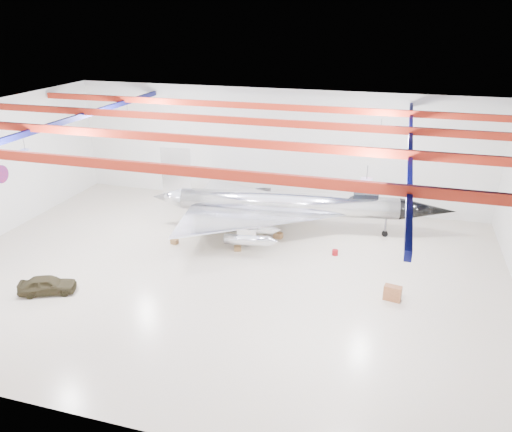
% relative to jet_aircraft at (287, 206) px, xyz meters
% --- Properties ---
extents(floor, '(40.00, 40.00, 0.00)m').
position_rel_jet_aircraft_xyz_m(floor, '(-2.87, -8.37, -2.28)').
color(floor, beige).
rests_on(floor, ground).
extents(wall_back, '(40.00, 0.00, 40.00)m').
position_rel_jet_aircraft_xyz_m(wall_back, '(-2.87, 6.63, 3.22)').
color(wall_back, silver).
rests_on(wall_back, floor).
extents(ceiling, '(40.00, 40.00, 0.00)m').
position_rel_jet_aircraft_xyz_m(ceiling, '(-2.87, -8.37, 8.72)').
color(ceiling, '#0A0F38').
rests_on(ceiling, wall_back).
extents(ceiling_structure, '(39.50, 29.50, 1.08)m').
position_rel_jet_aircraft_xyz_m(ceiling_structure, '(-2.87, -8.37, 8.05)').
color(ceiling_structure, maroon).
rests_on(ceiling_structure, ceiling).
extents(wall_roundel, '(0.10, 1.50, 1.50)m').
position_rel_jet_aircraft_xyz_m(wall_roundel, '(-22.81, -6.37, 2.72)').
color(wall_roundel, '#B21414').
rests_on(wall_roundel, wall_left).
extents(jet_aircraft, '(25.41, 16.45, 6.94)m').
position_rel_jet_aircraft_xyz_m(jet_aircraft, '(0.00, 0.00, 0.00)').
color(jet_aircraft, silver).
rests_on(jet_aircraft, floor).
extents(jeep, '(3.96, 2.85, 1.25)m').
position_rel_jet_aircraft_xyz_m(jeep, '(-12.97, -14.44, -1.65)').
color(jeep, '#322C19').
rests_on(jeep, floor).
extents(desk, '(1.19, 0.75, 1.01)m').
position_rel_jet_aircraft_xyz_m(desk, '(9.10, -8.89, -1.77)').
color(desk, brown).
rests_on(desk, floor).
extents(crate_ply, '(0.62, 0.53, 0.39)m').
position_rel_jet_aircraft_xyz_m(crate_ply, '(-8.14, -5.04, -2.08)').
color(crate_ply, olive).
rests_on(crate_ply, floor).
extents(toolbox_red, '(0.49, 0.41, 0.31)m').
position_rel_jet_aircraft_xyz_m(toolbox_red, '(-2.18, 0.07, -2.12)').
color(toolbox_red, maroon).
rests_on(toolbox_red, floor).
extents(engine_drum, '(0.56, 0.56, 0.41)m').
position_rel_jet_aircraft_xyz_m(engine_drum, '(-2.44, -3.72, -2.07)').
color(engine_drum, '#59595B').
rests_on(engine_drum, floor).
extents(parts_bin, '(0.77, 0.67, 0.46)m').
position_rel_jet_aircraft_xyz_m(parts_bin, '(-0.35, -1.60, -2.05)').
color(parts_bin, olive).
rests_on(parts_bin, floor).
extents(crate_small, '(0.36, 0.30, 0.23)m').
position_rel_jet_aircraft_xyz_m(crate_small, '(-8.68, -2.31, -2.16)').
color(crate_small, '#59595B').
rests_on(crate_small, floor).
extents(tool_chest, '(0.59, 0.59, 0.42)m').
position_rel_jet_aircraft_xyz_m(tool_chest, '(4.63, -3.41, -2.07)').
color(tool_chest, maroon).
rests_on(tool_chest, floor).
extents(oil_barrel, '(0.67, 0.61, 0.39)m').
position_rel_jet_aircraft_xyz_m(oil_barrel, '(-2.84, -4.80, -2.08)').
color(oil_barrel, olive).
rests_on(oil_barrel, floor).
extents(spares_box, '(0.46, 0.46, 0.35)m').
position_rel_jet_aircraft_xyz_m(spares_box, '(-1.18, 2.11, -2.10)').
color(spares_box, '#59595B').
rests_on(spares_box, floor).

